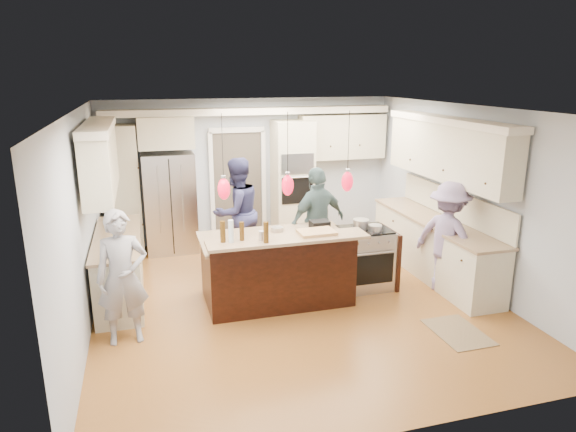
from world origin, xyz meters
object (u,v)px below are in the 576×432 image
(kitchen_island, at_px, (277,267))
(island_range, at_px, (366,258))
(person_bar_end, at_px, (122,278))
(person_far_left, at_px, (237,212))
(refrigerator, at_px, (170,203))

(kitchen_island, bearing_deg, island_range, 3.11)
(person_bar_end, height_order, person_far_left, person_far_left)
(island_range, bearing_deg, person_bar_end, -168.02)
(kitchen_island, distance_m, person_far_left, 1.61)
(island_range, bearing_deg, refrigerator, 137.41)
(refrigerator, xyz_separation_m, island_range, (2.71, -2.49, -0.44))
(island_range, distance_m, person_far_left, 2.27)
(kitchen_island, relative_size, island_range, 2.28)
(refrigerator, height_order, person_bar_end, refrigerator)
(person_bar_end, distance_m, person_far_left, 2.82)
(refrigerator, xyz_separation_m, kitchen_island, (1.30, -2.57, -0.42))
(refrigerator, distance_m, kitchen_island, 2.91)
(person_far_left, bearing_deg, island_range, 112.44)
(kitchen_island, distance_m, island_range, 1.41)
(island_range, bearing_deg, kitchen_island, -176.89)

